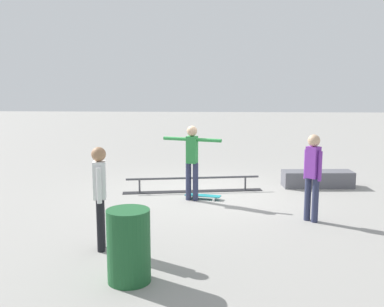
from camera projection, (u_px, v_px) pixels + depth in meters
ground_plane at (204, 194)px, 10.43m from camera, size 60.00×60.00×0.00m
grind_rail at (193, 185)px, 10.67m from camera, size 3.33×0.77×0.36m
skate_ledge at (317, 179)px, 11.17m from camera, size 1.76×0.66×0.40m
skater_main at (192, 157)px, 9.77m from camera, size 1.29×0.47×1.65m
skateboard_main at (203, 196)px, 10.00m from camera, size 0.82×0.39×0.09m
bystander_purple_shirt at (313, 173)px, 8.27m from camera, size 0.31×0.31×1.64m
bystander_white_shirt at (100, 192)px, 6.84m from camera, size 0.22×0.37×1.61m
trash_bin at (129, 246)px, 5.79m from camera, size 0.56×0.56×0.97m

